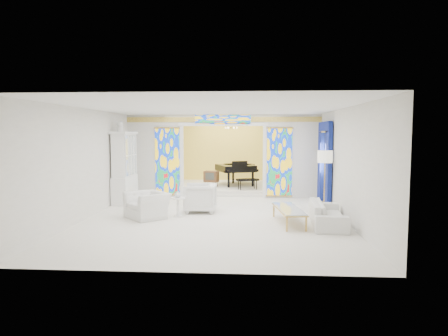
# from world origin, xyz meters

# --- Properties ---
(floor) EXTENTS (12.00, 12.00, 0.00)m
(floor) POSITION_xyz_m (0.00, 0.00, 0.00)
(floor) COLOR white
(floor) RESTS_ON ground
(ceiling) EXTENTS (7.00, 12.00, 0.02)m
(ceiling) POSITION_xyz_m (0.00, 0.00, 3.00)
(ceiling) COLOR white
(ceiling) RESTS_ON wall_back
(wall_back) EXTENTS (7.00, 0.02, 3.00)m
(wall_back) POSITION_xyz_m (0.00, 6.00, 1.50)
(wall_back) COLOR silver
(wall_back) RESTS_ON floor
(wall_front) EXTENTS (7.00, 0.02, 3.00)m
(wall_front) POSITION_xyz_m (0.00, -6.00, 1.50)
(wall_front) COLOR silver
(wall_front) RESTS_ON floor
(wall_left) EXTENTS (0.02, 12.00, 3.00)m
(wall_left) POSITION_xyz_m (-3.50, 0.00, 1.50)
(wall_left) COLOR silver
(wall_left) RESTS_ON floor
(wall_right) EXTENTS (0.02, 12.00, 3.00)m
(wall_right) POSITION_xyz_m (3.50, 0.00, 1.50)
(wall_right) COLOR silver
(wall_right) RESTS_ON floor
(partition_wall) EXTENTS (7.00, 0.22, 3.00)m
(partition_wall) POSITION_xyz_m (0.00, 2.00, 1.65)
(partition_wall) COLOR silver
(partition_wall) RESTS_ON floor
(stained_glass_left) EXTENTS (0.90, 0.04, 2.40)m
(stained_glass_left) POSITION_xyz_m (-2.03, 1.89, 1.30)
(stained_glass_left) COLOR gold
(stained_glass_left) RESTS_ON partition_wall
(stained_glass_right) EXTENTS (0.90, 0.04, 2.40)m
(stained_glass_right) POSITION_xyz_m (2.03, 1.89, 1.30)
(stained_glass_right) COLOR gold
(stained_glass_right) RESTS_ON partition_wall
(stained_glass_transom) EXTENTS (2.00, 0.04, 0.34)m
(stained_glass_transom) POSITION_xyz_m (0.00, 1.89, 2.82)
(stained_glass_transom) COLOR gold
(stained_glass_transom) RESTS_ON partition_wall
(alcove_platform) EXTENTS (6.80, 3.80, 0.18)m
(alcove_platform) POSITION_xyz_m (0.00, 4.10, 0.09)
(alcove_platform) COLOR white
(alcove_platform) RESTS_ON floor
(gold_curtain_back) EXTENTS (6.70, 0.10, 2.90)m
(gold_curtain_back) POSITION_xyz_m (0.00, 5.88, 1.50)
(gold_curtain_back) COLOR #F1D653
(gold_curtain_back) RESTS_ON wall_back
(chandelier) EXTENTS (0.48, 0.48, 0.30)m
(chandelier) POSITION_xyz_m (0.20, 4.00, 2.55)
(chandelier) COLOR #B99041
(chandelier) RESTS_ON ceiling
(blue_drapes) EXTENTS (0.14, 1.85, 2.65)m
(blue_drapes) POSITION_xyz_m (3.40, 0.70, 1.58)
(blue_drapes) COLOR navy
(blue_drapes) RESTS_ON wall_right
(china_cabinet) EXTENTS (0.56, 1.46, 2.72)m
(china_cabinet) POSITION_xyz_m (-3.22, 0.60, 1.17)
(china_cabinet) COLOR white
(china_cabinet) RESTS_ON floor
(armchair_left) EXTENTS (1.44, 1.45, 0.71)m
(armchair_left) POSITION_xyz_m (-1.85, -1.75, 0.35)
(armchair_left) COLOR white
(armchair_left) RESTS_ON floor
(armchair_right) EXTENTS (0.94, 0.92, 0.84)m
(armchair_right) POSITION_xyz_m (-0.50, -0.84, 0.42)
(armchair_right) COLOR white
(armchair_right) RESTS_ON floor
(sofa) EXTENTS (0.94, 2.10, 0.60)m
(sofa) POSITION_xyz_m (2.95, -2.31, 0.30)
(sofa) COLOR silver
(sofa) RESTS_ON floor
(side_table) EXTENTS (0.57, 0.57, 0.54)m
(side_table) POSITION_xyz_m (-1.04, -1.49, 0.35)
(side_table) COLOR white
(side_table) RESTS_ON floor
(vase) EXTENTS (0.24, 0.24, 0.19)m
(vase) POSITION_xyz_m (-1.04, -1.49, 0.63)
(vase) COLOR silver
(vase) RESTS_ON side_table
(coffee_table) EXTENTS (0.78, 1.88, 0.41)m
(coffee_table) POSITION_xyz_m (1.98, -2.21, 0.37)
(coffee_table) COLOR silver
(coffee_table) RESTS_ON floor
(floor_lamp) EXTENTS (0.55, 0.55, 1.82)m
(floor_lamp) POSITION_xyz_m (3.20, -0.46, 1.55)
(floor_lamp) COLOR #B99041
(floor_lamp) RESTS_ON floor
(grand_piano) EXTENTS (1.91, 2.89, 1.03)m
(grand_piano) POSITION_xyz_m (0.46, 4.18, 0.88)
(grand_piano) COLOR black
(grand_piano) RESTS_ON alcove_platform
(tv_console) EXTENTS (0.62, 0.49, 0.63)m
(tv_console) POSITION_xyz_m (-0.57, 3.43, 0.59)
(tv_console) COLOR brown
(tv_console) RESTS_ON alcove_platform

